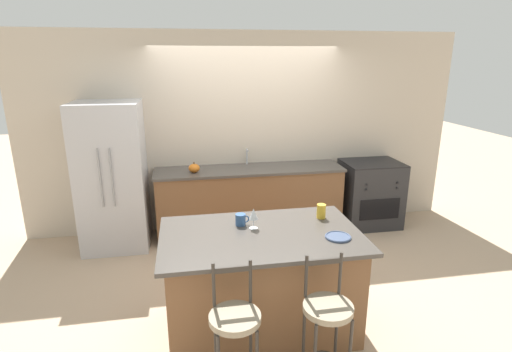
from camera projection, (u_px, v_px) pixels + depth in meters
ground_plane at (254, 242)px, 5.29m from camera, size 18.00×18.00×0.00m
wall_back at (246, 133)px, 5.54m from camera, size 6.00×0.07×2.70m
back_counter at (250, 200)px, 5.50m from camera, size 2.52×0.65×0.93m
sink_faucet at (247, 155)px, 5.51m from camera, size 0.02×0.13×0.22m
kitchen_island at (261, 281)px, 3.51m from camera, size 1.70×1.04×0.92m
refrigerator at (112, 176)px, 4.99m from camera, size 0.80×0.77×1.85m
oven_range at (370, 193)px, 5.76m from camera, size 0.80×0.67×0.94m
bar_stool_near at (235, 332)px, 2.71m from camera, size 0.35×0.35×1.04m
bar_stool_far at (327, 321)px, 2.81m from camera, size 0.35×0.35×1.04m
dinner_plate at (338, 237)px, 3.30m from camera, size 0.22×0.22×0.02m
wine_glass at (253, 214)px, 3.45m from camera, size 0.08×0.08×0.19m
coffee_mug at (241, 220)px, 3.54m from camera, size 0.13×0.09×0.10m
tumbler_cup at (321, 211)px, 3.69m from camera, size 0.08×0.08×0.13m
pumpkin_decoration at (194, 168)px, 5.15m from camera, size 0.14×0.14×0.14m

